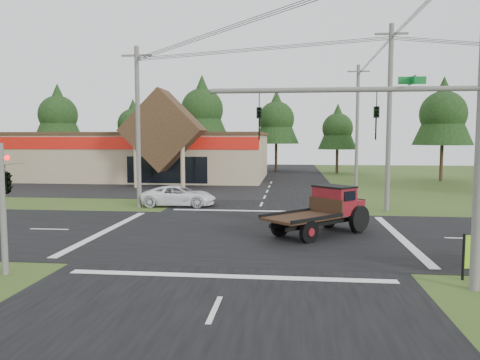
# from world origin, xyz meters

# --- Properties ---
(ground) EXTENTS (120.00, 120.00, 0.00)m
(ground) POSITION_xyz_m (0.00, 0.00, 0.00)
(ground) COLOR #304A1A
(ground) RESTS_ON ground
(road_ns) EXTENTS (12.00, 120.00, 0.02)m
(road_ns) POSITION_xyz_m (0.00, 0.00, 0.01)
(road_ns) COLOR black
(road_ns) RESTS_ON ground
(road_ew) EXTENTS (120.00, 12.00, 0.02)m
(road_ew) POSITION_xyz_m (0.00, 0.00, 0.01)
(road_ew) COLOR black
(road_ew) RESTS_ON ground
(parking_apron) EXTENTS (28.00, 14.00, 0.02)m
(parking_apron) POSITION_xyz_m (-14.00, 19.00, 0.01)
(parking_apron) COLOR black
(parking_apron) RESTS_ON ground
(cvs_building) EXTENTS (30.40, 18.20, 9.19)m
(cvs_building) POSITION_xyz_m (-15.70, 29.57, 2.78)
(cvs_building) COLOR tan
(cvs_building) RESTS_ON ground
(traffic_signal_mast) EXTENTS (8.12, 0.24, 7.00)m
(traffic_signal_mast) POSITION_xyz_m (5.82, -7.50, 4.43)
(traffic_signal_mast) COLOR #595651
(traffic_signal_mast) RESTS_ON ground
(traffic_signal_corner) EXTENTS (0.53, 2.48, 4.40)m
(traffic_signal_corner) POSITION_xyz_m (-7.50, -7.32, 3.52)
(traffic_signal_corner) COLOR #595651
(traffic_signal_corner) RESTS_ON ground
(utility_pole_nw) EXTENTS (2.00, 0.30, 10.50)m
(utility_pole_nw) POSITION_xyz_m (-8.00, 8.00, 5.39)
(utility_pole_nw) COLOR #595651
(utility_pole_nw) RESTS_ON ground
(utility_pole_ne) EXTENTS (2.00, 0.30, 11.50)m
(utility_pole_ne) POSITION_xyz_m (8.00, 8.00, 5.89)
(utility_pole_ne) COLOR #595651
(utility_pole_ne) RESTS_ON ground
(utility_pole_n) EXTENTS (2.00, 0.30, 11.20)m
(utility_pole_n) POSITION_xyz_m (8.00, 22.00, 5.74)
(utility_pole_n) COLOR #595651
(utility_pole_n) RESTS_ON ground
(tree_row_a) EXTENTS (6.72, 6.72, 12.12)m
(tree_row_a) POSITION_xyz_m (-30.00, 40.00, 8.05)
(tree_row_a) COLOR #332316
(tree_row_a) RESTS_ON ground
(tree_row_b) EXTENTS (5.60, 5.60, 10.10)m
(tree_row_b) POSITION_xyz_m (-20.00, 42.00, 6.70)
(tree_row_b) COLOR #332316
(tree_row_b) RESTS_ON ground
(tree_row_c) EXTENTS (7.28, 7.28, 13.13)m
(tree_row_c) POSITION_xyz_m (-10.00, 41.00, 8.72)
(tree_row_c) COLOR #332316
(tree_row_c) RESTS_ON ground
(tree_row_d) EXTENTS (6.16, 6.16, 11.11)m
(tree_row_d) POSITION_xyz_m (0.00, 42.00, 7.38)
(tree_row_d) COLOR #332316
(tree_row_d) RESTS_ON ground
(tree_row_e) EXTENTS (5.04, 5.04, 9.09)m
(tree_row_e) POSITION_xyz_m (8.00, 40.00, 6.03)
(tree_row_e) COLOR #332316
(tree_row_e) RESTS_ON ground
(tree_side_ne) EXTENTS (6.16, 6.16, 11.11)m
(tree_side_ne) POSITION_xyz_m (18.00, 30.00, 7.38)
(tree_side_ne) COLOR #332316
(tree_side_ne) RESTS_ON ground
(antique_flatbed_truck) EXTENTS (5.42, 5.42, 2.32)m
(antique_flatbed_truck) POSITION_xyz_m (3.30, 0.10, 1.16)
(antique_flatbed_truck) COLOR #5A0C14
(antique_flatbed_truck) RESTS_ON ground
(white_pickup) EXTENTS (5.02, 2.46, 1.37)m
(white_pickup) POSITION_xyz_m (-5.51, 8.78, 0.69)
(white_pickup) COLOR white
(white_pickup) RESTS_ON ground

